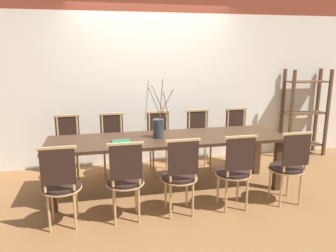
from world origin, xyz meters
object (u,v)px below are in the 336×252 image
(book_stack, at_px, (121,142))
(chair_far_center, at_px, (159,140))
(shelving_rack, at_px, (304,113))
(dining_table, at_px, (168,144))
(chair_near_center, at_px, (180,173))
(vase_centerpiece, at_px, (158,128))

(book_stack, bearing_deg, chair_far_center, 51.90)
(chair_far_center, height_order, book_stack, chair_far_center)
(chair_far_center, height_order, shelving_rack, shelving_rack)
(dining_table, relative_size, chair_near_center, 3.32)
(chair_near_center, bearing_deg, vase_centerpiece, 98.71)
(book_stack, height_order, shelving_rack, shelving_rack)
(dining_table, bearing_deg, vase_centerpiece, 174.53)
(vase_centerpiece, height_order, shelving_rack, shelving_rack)
(chair_far_center, xyz_separation_m, shelving_rack, (2.63, 0.29, 0.25))
(vase_centerpiece, bearing_deg, shelving_rack, 19.40)
(book_stack, bearing_deg, dining_table, 9.89)
(chair_near_center, relative_size, book_stack, 4.09)
(shelving_rack, bearing_deg, chair_near_center, -147.70)
(dining_table, height_order, vase_centerpiece, vase_centerpiece)
(vase_centerpiece, relative_size, book_stack, 3.36)
(dining_table, distance_m, chair_far_center, 0.71)
(vase_centerpiece, bearing_deg, book_stack, -166.36)
(vase_centerpiece, distance_m, book_stack, 0.52)
(chair_near_center, xyz_separation_m, chair_far_center, (0.03, 1.39, 0.00))
(chair_near_center, relative_size, vase_centerpiece, 1.22)
(chair_far_center, distance_m, vase_centerpiece, 0.79)
(dining_table, height_order, chair_near_center, chair_near_center)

